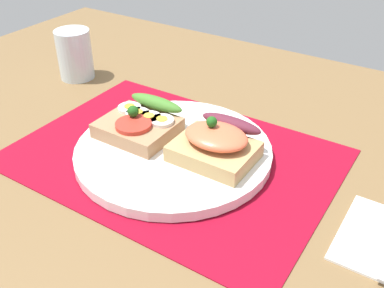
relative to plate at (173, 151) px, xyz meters
The scene contains 6 objects.
ground_plane 2.60cm from the plate, ahead, with size 120.00×90.00×3.20cm, color brown.
placemat 0.85cm from the plate, ahead, with size 42.39×30.57×0.30cm, color maroon.
plate is the anchor object (origin of this frame).
sandwich_egg_tomato 6.38cm from the plate, behind, with size 10.10×10.16×4.28cm.
sandwich_salmon 6.68cm from the plate, 11.52° to the left, with size 10.29×9.52×5.64cm.
drinking_glass 32.12cm from the plate, 158.32° to the left, with size 6.21×6.21×8.86cm, color silver.
Camera 1 is at (29.13, -40.76, 35.02)cm, focal length 41.74 mm.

